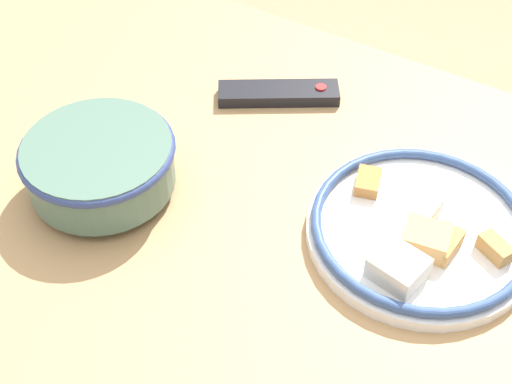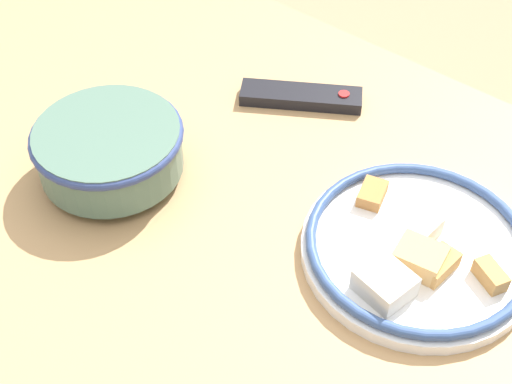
# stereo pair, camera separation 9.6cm
# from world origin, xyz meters

# --- Properties ---
(dining_table) EXTENTS (1.34, 1.04, 0.75)m
(dining_table) POSITION_xyz_m (0.00, 0.00, 0.68)
(dining_table) COLOR tan
(dining_table) RESTS_ON ground_plane
(noodle_bowl) EXTENTS (0.21, 0.21, 0.09)m
(noodle_bowl) POSITION_xyz_m (-0.14, -0.00, 0.80)
(noodle_bowl) COLOR #4C6B5B
(noodle_bowl) RESTS_ON dining_table
(food_plate) EXTENTS (0.30, 0.30, 0.05)m
(food_plate) POSITION_xyz_m (0.27, 0.15, 0.77)
(food_plate) COLOR white
(food_plate) RESTS_ON dining_table
(tv_remote) EXTENTS (0.19, 0.15, 0.02)m
(tv_remote) POSITION_xyz_m (-0.04, 0.31, 0.76)
(tv_remote) COLOR black
(tv_remote) RESTS_ON dining_table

